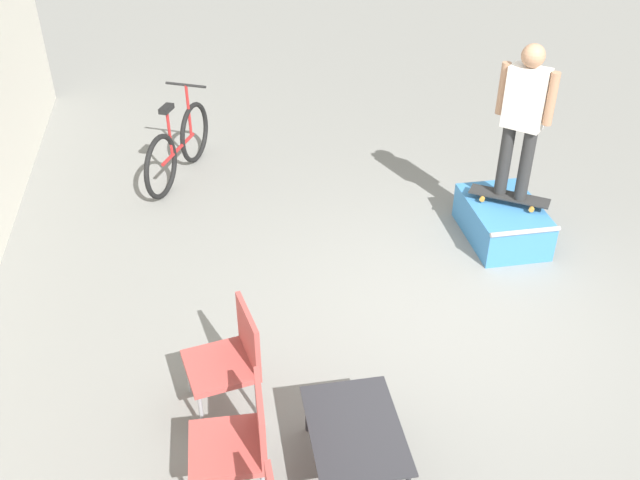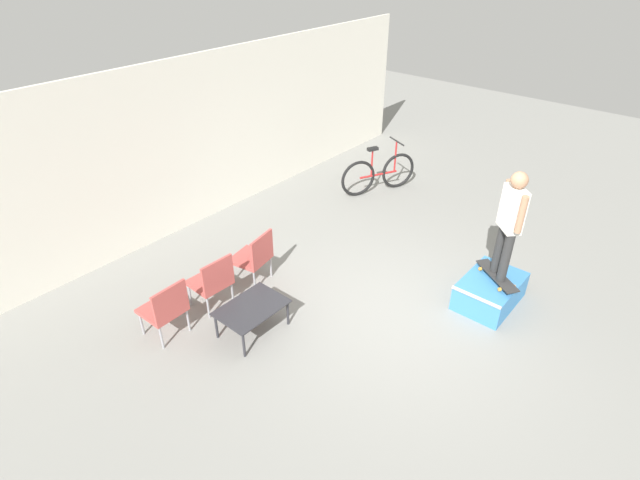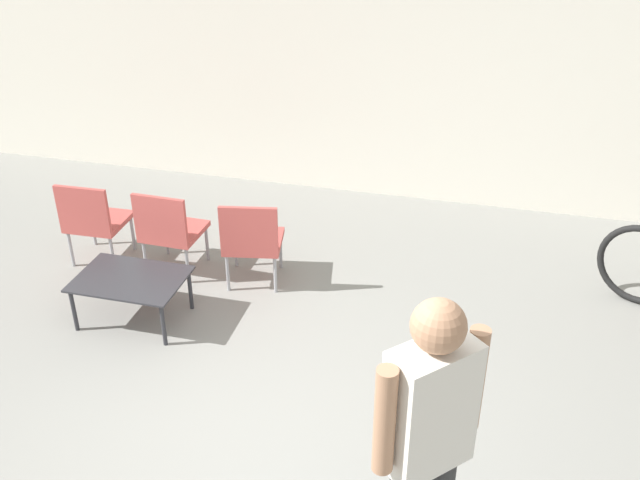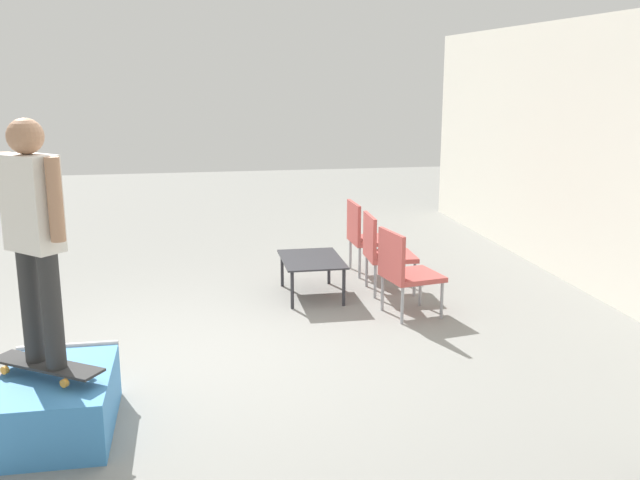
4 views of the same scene
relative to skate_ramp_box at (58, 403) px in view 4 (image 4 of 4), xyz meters
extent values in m
plane|color=gray|center=(-1.14, 0.96, -0.20)|extent=(24.00, 24.00, 0.00)
cube|color=#3D84C6|center=(0.00, 0.00, 0.00)|extent=(1.06, 0.73, 0.41)
cylinder|color=#B7B7BC|center=(-0.52, 0.00, 0.20)|extent=(0.05, 0.73, 0.05)
cube|color=#2D2D2D|center=(0.03, -0.04, 0.29)|extent=(0.63, 0.80, 0.02)
cylinder|color=gold|center=(0.07, 0.23, 0.25)|extent=(0.06, 0.06, 0.05)
cylinder|color=gold|center=(0.27, 0.10, 0.25)|extent=(0.06, 0.06, 0.05)
cylinder|color=gold|center=(-0.21, -0.19, 0.25)|extent=(0.06, 0.06, 0.05)
cylinder|color=gold|center=(-0.02, -0.32, 0.25)|extent=(0.06, 0.06, 0.05)
cylinder|color=#2D2D2D|center=(-0.05, -0.12, 0.69)|extent=(0.13, 0.13, 0.78)
cylinder|color=#2D2D2D|center=(0.10, 0.04, 0.69)|extent=(0.13, 0.13, 0.78)
cube|color=silver|center=(0.03, -0.04, 1.38)|extent=(0.41, 0.41, 0.62)
cylinder|color=#A87A5B|center=(-0.14, -0.22, 1.43)|extent=(0.09, 0.09, 0.52)
cylinder|color=#A87A5B|center=(0.19, 0.13, 1.43)|extent=(0.09, 0.09, 0.52)
sphere|color=#A87A5B|center=(0.03, -0.04, 1.80)|extent=(0.23, 0.23, 0.23)
cube|color=#2D2D33|center=(-2.70, 2.21, 0.21)|extent=(0.92, 0.65, 0.02)
cylinder|color=#2D2D33|center=(-3.11, 1.93, 0.00)|extent=(0.04, 0.04, 0.40)
cylinder|color=#2D2D33|center=(-2.29, 1.93, 0.00)|extent=(0.04, 0.04, 0.40)
cylinder|color=#2D2D33|center=(-3.11, 2.48, 0.00)|extent=(0.04, 0.04, 0.40)
cylinder|color=#2D2D33|center=(-2.29, 2.48, 0.00)|extent=(0.04, 0.04, 0.40)
cylinder|color=#99999E|center=(-3.29, 3.33, -0.01)|extent=(0.03, 0.03, 0.38)
cylinder|color=#99999E|center=(-3.73, 3.31, -0.01)|extent=(0.03, 0.03, 0.38)
cylinder|color=#99999E|center=(-3.27, 2.89, -0.01)|extent=(0.03, 0.03, 0.38)
cylinder|color=#99999E|center=(-3.71, 2.87, -0.01)|extent=(0.03, 0.03, 0.38)
cube|color=#B74C47|center=(-3.50, 3.10, 0.20)|extent=(0.54, 0.54, 0.05)
cube|color=#B74C47|center=(-3.49, 2.86, 0.45)|extent=(0.52, 0.06, 0.45)
cylinder|color=#99999E|center=(-2.47, 3.31, -0.01)|extent=(0.03, 0.03, 0.38)
cylinder|color=#99999E|center=(-2.91, 3.33, -0.01)|extent=(0.03, 0.03, 0.38)
cylinder|color=#99999E|center=(-2.49, 2.87, -0.01)|extent=(0.03, 0.03, 0.38)
cylinder|color=#99999E|center=(-2.93, 2.89, -0.01)|extent=(0.03, 0.03, 0.38)
cube|color=#B74C47|center=(-2.70, 3.10, 0.20)|extent=(0.54, 0.54, 0.05)
cube|color=#B74C47|center=(-2.71, 2.86, 0.45)|extent=(0.52, 0.06, 0.45)
cylinder|color=#99999E|center=(-1.72, 3.36, -0.01)|extent=(0.03, 0.03, 0.38)
cylinder|color=#99999E|center=(-2.16, 3.27, -0.01)|extent=(0.03, 0.03, 0.38)
cylinder|color=#99999E|center=(-1.64, 2.92, -0.01)|extent=(0.03, 0.03, 0.38)
cylinder|color=#99999E|center=(-2.07, 2.84, -0.01)|extent=(0.03, 0.03, 0.38)
cube|color=#B74C47|center=(-1.90, 3.10, 0.20)|extent=(0.61, 0.61, 0.05)
cube|color=#B74C47|center=(-1.85, 2.86, 0.45)|extent=(0.52, 0.14, 0.45)
camera|label=1|loc=(-5.99, 3.04, 4.07)|focal=40.00mm
camera|label=2|loc=(-6.06, -1.87, 4.56)|focal=28.00mm
camera|label=3|loc=(0.14, -2.34, 3.45)|focal=40.00mm
camera|label=4|loc=(4.71, 0.96, 2.18)|focal=40.00mm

